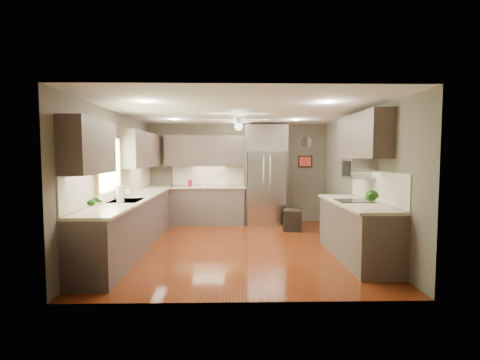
{
  "coord_description": "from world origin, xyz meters",
  "views": [
    {
      "loc": [
        -0.12,
        -6.42,
        1.7
      ],
      "look_at": [
        0.03,
        0.6,
        1.21
      ],
      "focal_mm": 26.0,
      "sensor_mm": 36.0,
      "label": 1
    }
  ],
  "objects_px": {
    "soap_bottle": "(128,191)",
    "refrigerator": "(266,176)",
    "bowl": "(223,185)",
    "canister_c": "(204,183)",
    "paper_towel": "(120,194)",
    "potted_plant_right": "(373,196)",
    "microwave": "(358,169)",
    "stool": "(292,220)",
    "canister_a": "(190,183)",
    "potted_plant_left": "(95,202)"
  },
  "relations": [
    {
      "from": "potted_plant_right",
      "to": "microwave",
      "type": "bearing_deg",
      "value": 82.27
    },
    {
      "from": "potted_plant_left",
      "to": "bowl",
      "type": "bearing_deg",
      "value": 68.0
    },
    {
      "from": "potted_plant_left",
      "to": "microwave",
      "type": "relative_size",
      "value": 0.53
    },
    {
      "from": "canister_c",
      "to": "bowl",
      "type": "relative_size",
      "value": 0.96
    },
    {
      "from": "refrigerator",
      "to": "paper_towel",
      "type": "distance_m",
      "value": 3.96
    },
    {
      "from": "potted_plant_right",
      "to": "stool",
      "type": "distance_m",
      "value": 3.08
    },
    {
      "from": "soap_bottle",
      "to": "potted_plant_left",
      "type": "height_order",
      "value": "potted_plant_left"
    },
    {
      "from": "canister_a",
      "to": "soap_bottle",
      "type": "distance_m",
      "value": 2.32
    },
    {
      "from": "bowl",
      "to": "canister_c",
      "type": "bearing_deg",
      "value": 176.47
    },
    {
      "from": "potted_plant_right",
      "to": "paper_towel",
      "type": "xyz_separation_m",
      "value": [
        -3.83,
        0.73,
        -0.04
      ]
    },
    {
      "from": "potted_plant_left",
      "to": "bowl",
      "type": "height_order",
      "value": "potted_plant_left"
    },
    {
      "from": "canister_c",
      "to": "stool",
      "type": "height_order",
      "value": "canister_c"
    },
    {
      "from": "potted_plant_left",
      "to": "bowl",
      "type": "xyz_separation_m",
      "value": [
        1.61,
        3.99,
        -0.12
      ]
    },
    {
      "from": "stool",
      "to": "paper_towel",
      "type": "bearing_deg",
      "value": -145.95
    },
    {
      "from": "potted_plant_left",
      "to": "canister_a",
      "type": "bearing_deg",
      "value": 78.83
    },
    {
      "from": "canister_a",
      "to": "paper_towel",
      "type": "height_order",
      "value": "paper_towel"
    },
    {
      "from": "canister_c",
      "to": "refrigerator",
      "type": "relative_size",
      "value": 0.08
    },
    {
      "from": "bowl",
      "to": "refrigerator",
      "type": "relative_size",
      "value": 0.08
    },
    {
      "from": "canister_a",
      "to": "paper_towel",
      "type": "distance_m",
      "value": 3.09
    },
    {
      "from": "canister_c",
      "to": "paper_towel",
      "type": "distance_m",
      "value": 3.22
    },
    {
      "from": "canister_a",
      "to": "canister_c",
      "type": "xyz_separation_m",
      "value": [
        0.35,
        0.03,
        0.01
      ]
    },
    {
      "from": "bowl",
      "to": "microwave",
      "type": "relative_size",
      "value": 0.35
    },
    {
      "from": "canister_c",
      "to": "paper_towel",
      "type": "relative_size",
      "value": 0.64
    },
    {
      "from": "soap_bottle",
      "to": "microwave",
      "type": "relative_size",
      "value": 0.34
    },
    {
      "from": "bowl",
      "to": "stool",
      "type": "distance_m",
      "value": 1.94
    },
    {
      "from": "canister_a",
      "to": "soap_bottle",
      "type": "bearing_deg",
      "value": -112.66
    },
    {
      "from": "soap_bottle",
      "to": "bowl",
      "type": "relative_size",
      "value": 0.96
    },
    {
      "from": "canister_c",
      "to": "soap_bottle",
      "type": "xyz_separation_m",
      "value": [
        -1.25,
        -2.17,
        0.0
      ]
    },
    {
      "from": "soap_bottle",
      "to": "refrigerator",
      "type": "distance_m",
      "value": 3.48
    },
    {
      "from": "canister_c",
      "to": "stool",
      "type": "distance_m",
      "value": 2.37
    },
    {
      "from": "microwave",
      "to": "stool",
      "type": "height_order",
      "value": "microwave"
    },
    {
      "from": "soap_bottle",
      "to": "stool",
      "type": "bearing_deg",
      "value": 21.49
    },
    {
      "from": "potted_plant_left",
      "to": "potted_plant_right",
      "type": "height_order",
      "value": "potted_plant_right"
    },
    {
      "from": "paper_towel",
      "to": "canister_c",
      "type": "bearing_deg",
      "value": 69.65
    },
    {
      "from": "bowl",
      "to": "paper_towel",
      "type": "distance_m",
      "value": 3.39
    },
    {
      "from": "potted_plant_right",
      "to": "paper_towel",
      "type": "distance_m",
      "value": 3.9
    },
    {
      "from": "microwave",
      "to": "paper_towel",
      "type": "height_order",
      "value": "microwave"
    },
    {
      "from": "potted_plant_right",
      "to": "potted_plant_left",
      "type": "bearing_deg",
      "value": -176.03
    },
    {
      "from": "canister_c",
      "to": "canister_a",
      "type": "bearing_deg",
      "value": -175.53
    },
    {
      "from": "refrigerator",
      "to": "potted_plant_right",
      "type": "bearing_deg",
      "value": -72.0
    },
    {
      "from": "canister_c",
      "to": "refrigerator",
      "type": "bearing_deg",
      "value": -2.72
    },
    {
      "from": "stool",
      "to": "refrigerator",
      "type": "bearing_deg",
      "value": 123.88
    },
    {
      "from": "canister_c",
      "to": "paper_towel",
      "type": "xyz_separation_m",
      "value": [
        -1.12,
        -3.02,
        0.05
      ]
    },
    {
      "from": "potted_plant_left",
      "to": "paper_towel",
      "type": "bearing_deg",
      "value": 88.83
    },
    {
      "from": "potted_plant_right",
      "to": "paper_towel",
      "type": "bearing_deg",
      "value": 169.19
    },
    {
      "from": "stool",
      "to": "microwave",
      "type": "bearing_deg",
      "value": -67.53
    },
    {
      "from": "canister_c",
      "to": "refrigerator",
      "type": "distance_m",
      "value": 1.53
    },
    {
      "from": "canister_c",
      "to": "stool",
      "type": "bearing_deg",
      "value": -22.96
    },
    {
      "from": "potted_plant_right",
      "to": "bowl",
      "type": "distance_m",
      "value": 4.35
    },
    {
      "from": "paper_towel",
      "to": "refrigerator",
      "type": "bearing_deg",
      "value": 48.14
    }
  ]
}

